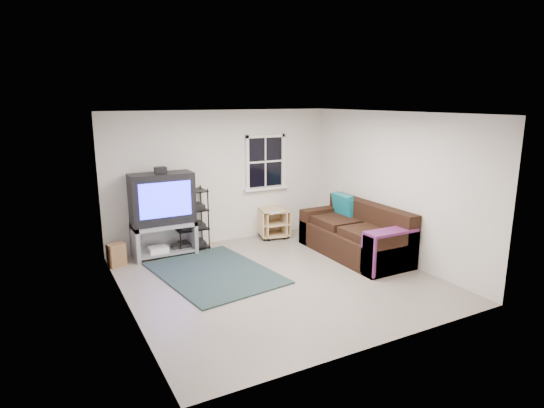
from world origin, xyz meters
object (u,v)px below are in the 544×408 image
side_table_right (274,221)px  sofa (356,236)px  side_table_left (272,222)px  tv_unit (162,207)px  av_rack (191,223)px

side_table_right → sofa: 1.87m
side_table_left → tv_unit: bearing=-178.4°
tv_unit → av_rack: 0.67m
tv_unit → side_table_right: bearing=1.1°
tv_unit → av_rack: (0.54, 0.06, -0.38)m
av_rack → side_table_right: av_rack is taller
av_rack → side_table_right: bearing=-0.6°
tv_unit → side_table_left: (2.27, 0.06, -0.57)m
av_rack → side_table_left: 1.74m
side_table_left → sofa: bearing=-64.0°
tv_unit → side_table_left: size_ratio=2.64×
side_table_left → side_table_right: (0.04, -0.02, 0.01)m
tv_unit → sofa: tv_unit is taller
side_table_right → sofa: sofa is taller
side_table_right → tv_unit: bearing=-178.9°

